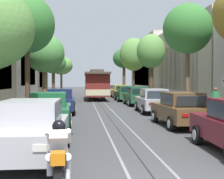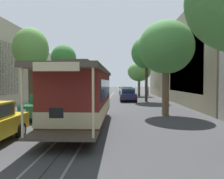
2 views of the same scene
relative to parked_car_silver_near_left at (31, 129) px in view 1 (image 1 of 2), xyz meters
name	(u,v)px [view 1 (image 1 of 2)]	position (x,y,z in m)	size (l,w,h in m)	color
ground_plane	(99,104)	(2.94, 19.72, -0.80)	(160.00, 160.00, 0.00)	#424244
trolley_track_rails	(97,101)	(2.94, 23.52, -0.79)	(1.14, 65.96, 0.01)	gray
building_facade_right	(185,65)	(13.61, 27.54, 3.24)	(5.68, 57.66, 9.06)	beige
parked_car_silver_near_left	(31,129)	(0.00, 0.00, 0.00)	(2.03, 4.37, 1.58)	#B7B7BC
parked_car_green_second_left	(49,110)	(-0.09, 5.59, 0.00)	(2.11, 4.41, 1.58)	#1E6038
parked_car_navy_mid_left	(60,101)	(-0.03, 11.73, 0.00)	(2.05, 4.38, 1.58)	#19234C
parked_car_brown_second_right	(181,109)	(5.95, 5.37, 0.00)	(2.06, 4.39, 1.58)	brown
parked_car_silver_mid_right	(153,101)	(6.05, 11.50, 0.00)	(2.06, 4.39, 1.58)	#B7B7BC
parked_car_green_fourth_right	(137,96)	(6.11, 17.74, 0.00)	(2.04, 4.38, 1.58)	#1E6038
parked_car_green_fifth_right	(126,93)	(5.86, 23.35, 0.00)	(2.05, 4.38, 1.58)	#1E6038
parked_car_yellow_sixth_right	(120,91)	(6.00, 29.70, 0.00)	(2.06, 4.39, 1.58)	gold
parked_car_silver_far_right	(114,90)	(5.83, 35.32, 0.00)	(2.01, 4.37, 1.58)	#B7B7BC
street_tree_kerb_left_second	(27,24)	(-2.18, 12.19, 4.99)	(3.60, 3.95, 7.71)	#4C3826
street_tree_kerb_left_mid	(45,54)	(-2.26, 22.14, 3.94)	(3.86, 3.71, 6.64)	brown
street_tree_kerb_left_fourth	(53,63)	(-2.28, 31.54, 3.55)	(3.27, 2.89, 5.78)	brown
street_tree_kerb_left_far	(61,66)	(-1.95, 41.60, 3.71)	(3.64, 3.93, 5.97)	brown
street_tree_kerb_right_second	(188,29)	(8.11, 10.81, 4.61)	(3.14, 3.17, 7.04)	brown
street_tree_kerb_right_mid	(151,52)	(7.97, 20.80, 4.05)	(2.75, 2.58, 6.59)	#4C3826
street_tree_kerb_right_fourth	(134,55)	(7.93, 30.70, 4.66)	(3.56, 2.98, 7.58)	#4C3826
street_tree_kerb_right_far	(124,59)	(7.98, 40.28, 4.77)	(3.53, 3.01, 7.20)	brown
cable_car_trolley	(96,85)	(2.94, 25.78, 0.86)	(2.57, 9.14, 3.28)	maroon
motorcycle_with_rider	(59,159)	(0.96, -2.70, -0.15)	(0.56, 1.99, 1.37)	black
pedestrian_on_left_pavement	(216,100)	(9.44, 9.52, 0.17)	(0.55, 0.25, 1.71)	#4C4233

